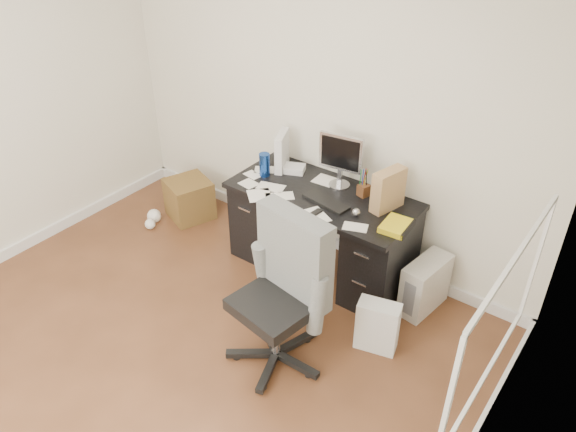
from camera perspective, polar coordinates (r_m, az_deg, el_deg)
name	(u,v)px	position (r m, az deg, el deg)	size (l,w,h in m)	color
ground	(150,373)	(4.12, -13.87, -15.20)	(4.00, 4.00, 0.00)	#492A17
room_shell	(116,157)	(3.10, -17.12, 5.71)	(4.02, 4.02, 2.71)	beige
desk	(321,230)	(4.61, 3.40, -1.44)	(1.50, 0.70, 0.75)	black
loose_papers	(298,188)	(4.48, 1.05, 2.83)	(1.10, 0.60, 0.00)	white
lcd_monitor	(341,161)	(4.42, 5.37, 5.61)	(0.36, 0.21, 0.45)	#B3B2B7
keyboard	(326,202)	(4.29, 3.87, 1.47)	(0.39, 0.13, 0.02)	black
computer_mouse	(356,212)	(4.15, 6.93, 0.36)	(0.06, 0.06, 0.06)	#B3B2B7
travel_mug	(265,165)	(4.62, -2.40, 5.22)	(0.09, 0.09, 0.20)	#153C96
white_binder	(282,151)	(4.70, -0.62, 6.63)	(0.13, 0.28, 0.32)	silver
magazine_file	(388,190)	(4.21, 10.15, 2.63)	(0.14, 0.27, 0.32)	#AA8752
pen_cup	(364,183)	(4.36, 7.73, 3.36)	(0.10, 0.10, 0.23)	#583619
yellow_book	(396,226)	(4.06, 10.96, -1.00)	(0.19, 0.24, 0.04)	yellow
paper_remote	(315,215)	(4.14, 2.78, 0.12)	(0.22, 0.18, 0.02)	white
office_chair	(275,297)	(3.70, -1.32, -8.25)	(0.64, 0.64, 1.13)	#555855
pc_tower	(425,285)	(4.46, 13.74, -6.82)	(0.19, 0.44, 0.44)	beige
shopping_bag	(377,326)	(4.08, 9.07, -10.99)	(0.29, 0.21, 0.40)	silver
wicker_basket	(189,199)	(5.49, -9.99, 1.73)	(0.38, 0.38, 0.38)	#533919
desk_printer	(271,225)	(5.21, -1.74, -0.89)	(0.31, 0.26, 0.18)	#5B5C60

